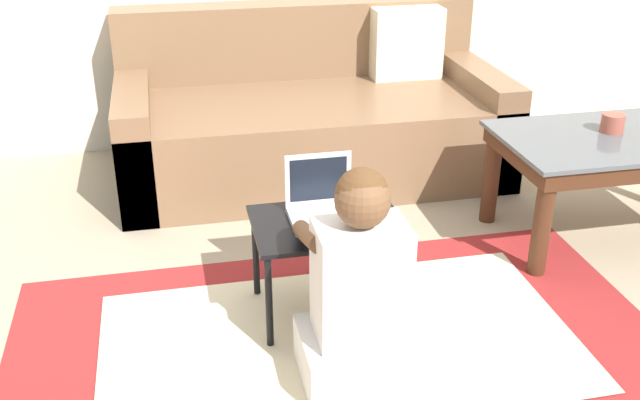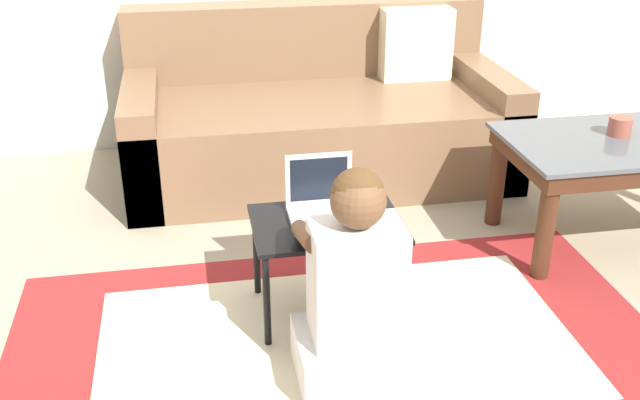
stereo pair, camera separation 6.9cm
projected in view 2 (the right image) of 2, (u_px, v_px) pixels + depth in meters
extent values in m
plane|color=gray|center=(316.00, 305.00, 2.72)|extent=(16.00, 16.00, 0.00)
cube|color=maroon|center=(337.00, 342.00, 2.52)|extent=(2.20, 1.22, 0.01)
cube|color=beige|center=(337.00, 341.00, 2.52)|extent=(1.58, 0.88, 0.00)
cube|color=brown|center=(318.00, 134.00, 3.74)|extent=(1.86, 0.95, 0.41)
cube|color=brown|center=(305.00, 39.00, 3.90)|extent=(1.86, 0.21, 0.38)
cube|color=brown|center=(144.00, 135.00, 3.58)|extent=(0.16, 0.95, 0.51)
cube|color=brown|center=(479.00, 114.00, 3.86)|extent=(0.16, 0.95, 0.51)
cube|color=beige|center=(416.00, 44.00, 3.84)|extent=(0.36, 0.14, 0.36)
cube|color=#4C5156|center=(624.00, 141.00, 2.99)|extent=(0.94, 0.58, 0.02)
cube|color=#422314|center=(622.00, 151.00, 3.01)|extent=(0.90, 0.55, 0.07)
cylinder|color=#422314|center=(546.00, 226.00, 2.81)|extent=(0.07, 0.07, 0.44)
cylinder|color=#422314|center=(497.00, 177.00, 3.23)|extent=(0.07, 0.07, 0.44)
cube|color=black|center=(327.00, 224.00, 2.53)|extent=(0.51, 0.37, 0.02)
cylinder|color=black|center=(267.00, 302.00, 2.43)|extent=(0.02, 0.02, 0.35)
cylinder|color=black|center=(403.00, 288.00, 2.51)|extent=(0.02, 0.02, 0.35)
cylinder|color=black|center=(256.00, 253.00, 2.72)|extent=(0.02, 0.02, 0.35)
cylinder|color=black|center=(379.00, 242.00, 2.79)|extent=(0.02, 0.02, 0.35)
cube|color=silver|center=(324.00, 218.00, 2.53)|extent=(0.23, 0.20, 0.02)
cube|color=silver|center=(325.00, 218.00, 2.51)|extent=(0.19, 0.12, 0.00)
cube|color=silver|center=(319.00, 179.00, 2.57)|extent=(0.23, 0.01, 0.19)
cube|color=black|center=(319.00, 179.00, 2.57)|extent=(0.20, 0.00, 0.15)
ellipsoid|color=#B2B7C1|center=(378.00, 218.00, 2.51)|extent=(0.08, 0.10, 0.04)
cube|color=silver|center=(354.00, 356.00, 2.32)|extent=(0.36, 0.29, 0.17)
cube|color=silver|center=(356.00, 282.00, 2.20)|extent=(0.27, 0.19, 0.37)
sphere|color=brown|center=(358.00, 201.00, 2.09)|extent=(0.16, 0.16, 0.16)
sphere|color=brown|center=(358.00, 195.00, 2.09)|extent=(0.15, 0.15, 0.15)
cylinder|color=brown|center=(306.00, 236.00, 2.26)|extent=(0.06, 0.29, 0.14)
cylinder|color=brown|center=(387.00, 229.00, 2.30)|extent=(0.06, 0.29, 0.14)
cylinder|color=#994C3D|center=(620.00, 126.00, 3.00)|extent=(0.09, 0.09, 0.08)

